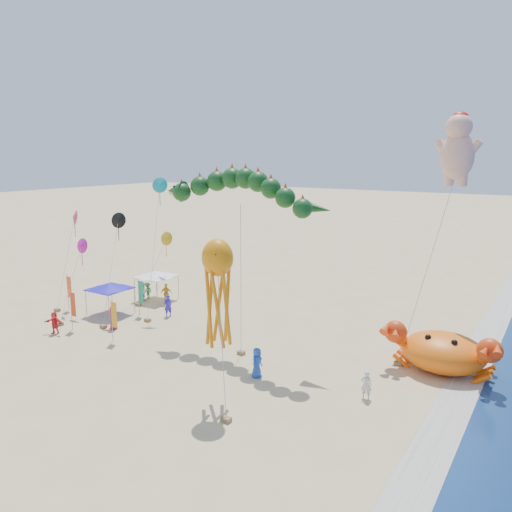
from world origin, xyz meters
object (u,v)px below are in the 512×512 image
at_px(canopy_blue, 110,286).
at_px(canopy_white, 156,274).
at_px(crab_inflatable, 443,351).
at_px(octopus_kite, 218,285).
at_px(dragon_kite, 238,195).
at_px(cherub_kite, 458,147).

distance_m(canopy_blue, canopy_white, 5.36).
xyz_separation_m(crab_inflatable, canopy_white, (-26.38, 2.17, 1.08)).
bearing_deg(canopy_blue, canopy_white, 86.85).
bearing_deg(octopus_kite, dragon_kite, 116.46).
distance_m(cherub_kite, canopy_white, 27.92).
relative_size(octopus_kite, canopy_blue, 2.70).
height_order(dragon_kite, cherub_kite, cherub_kite).
bearing_deg(canopy_blue, dragon_kite, 0.27).
bearing_deg(canopy_white, canopy_blue, -93.15).
height_order(cherub_kite, canopy_white, cherub_kite).
distance_m(crab_inflatable, canopy_white, 26.49).
height_order(crab_inflatable, canopy_white, crab_inflatable).
bearing_deg(octopus_kite, canopy_blue, 156.91).
bearing_deg(cherub_kite, canopy_blue, -159.83).
relative_size(dragon_kite, cherub_kite, 0.76).
bearing_deg(dragon_kite, cherub_kite, 37.45).
relative_size(cherub_kite, canopy_blue, 4.85).
xyz_separation_m(cherub_kite, canopy_white, (-25.12, -3.98, -11.52)).
relative_size(crab_inflatable, cherub_kite, 0.43).
relative_size(cherub_kite, octopus_kite, 1.80).
xyz_separation_m(dragon_kite, cherub_kite, (12.11, 9.27, 3.20)).
bearing_deg(canopy_blue, cherub_kite, 20.17).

